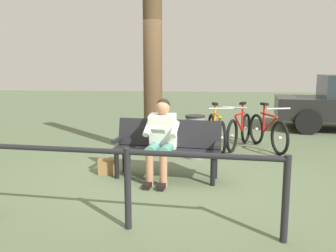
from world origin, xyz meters
name	(u,v)px	position (x,y,z in m)	size (l,w,h in m)	color
ground_plane	(164,174)	(0.00, 0.00, 0.00)	(40.00, 40.00, 0.00)	#566647
bench	(167,144)	(-0.06, 0.12, 0.51)	(1.65, 0.67, 0.87)	black
person_reading	(162,136)	(0.01, 0.28, 0.66)	(0.52, 0.80, 1.20)	white
handbag	(108,167)	(0.88, 0.08, 0.12)	(0.30, 0.14, 0.24)	olive
tree_trunk	(153,50)	(0.36, -1.26, 1.97)	(0.35, 0.35, 3.93)	#4C3823
litter_bin	(195,137)	(-0.44, -1.09, 0.40)	(0.37, 0.37, 0.79)	slate
bicycle_green	(267,132)	(-1.89, -1.96, 0.36)	(0.63, 1.62, 0.94)	black
bicycle_silver	(239,130)	(-1.34, -2.07, 0.36)	(0.71, 1.59, 0.94)	black
bicycle_purple	(216,132)	(-0.85, -1.88, 0.36)	(0.48, 1.67, 0.94)	black
railing_fence	(127,173)	(0.15, 1.91, 0.59)	(3.14, 0.33, 0.85)	black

